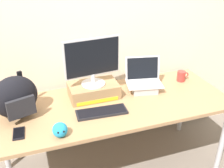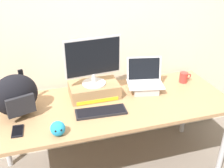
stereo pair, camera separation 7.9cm
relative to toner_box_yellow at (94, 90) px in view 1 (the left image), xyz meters
The scene contains 11 objects.
ground_plane 0.83m from the toner_box_yellow, 54.23° to the right, with size 20.00×20.00×0.00m, color #70665B.
back_wall 0.61m from the toner_box_yellow, 71.10° to the left, with size 7.00×0.10×2.60m, color beige.
desk 0.23m from the toner_box_yellow, 54.23° to the right, with size 2.02×0.79×0.75m.
toner_box_yellow is the anchor object (origin of this frame).
desktop_monitor 0.27m from the toner_box_yellow, 81.94° to the right, with size 0.48×0.20×0.41m.
open_laptop 0.47m from the toner_box_yellow, ahead, with size 0.35×0.28×0.29m.
external_keyboard 0.28m from the toner_box_yellow, 92.47° to the right, with size 0.41×0.16×0.02m.
messenger_backpack 0.65m from the toner_box_yellow, behind, with size 0.39×0.32×0.33m.
coffee_mug 0.89m from the toner_box_yellow, ahead, with size 0.12×0.08×0.10m.
cell_phone 0.73m from the toner_box_yellow, 151.76° to the right, with size 0.09×0.15×0.01m.
plush_toy 0.59m from the toner_box_yellow, 128.45° to the right, with size 0.11×0.11×0.11m.
Camera 1 is at (-0.62, -1.82, 1.92)m, focal length 42.66 mm.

